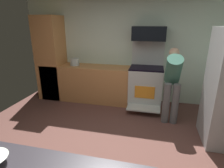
% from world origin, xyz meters
% --- Properties ---
extents(ground_plane, '(5.20, 4.80, 0.02)m').
position_xyz_m(ground_plane, '(0.00, 0.00, -0.01)').
color(ground_plane, brown).
extents(wall_back, '(5.20, 0.12, 2.60)m').
position_xyz_m(wall_back, '(0.00, 2.34, 1.30)').
color(wall_back, silver).
rests_on(wall_back, ground).
extents(lower_cabinet_run, '(2.40, 0.60, 0.90)m').
position_xyz_m(lower_cabinet_run, '(-0.90, 1.98, 0.45)').
color(lower_cabinet_run, '#BD7D46').
rests_on(lower_cabinet_run, ground).
extents(cabinet_column, '(0.60, 0.60, 2.10)m').
position_xyz_m(cabinet_column, '(-1.90, 1.98, 1.05)').
color(cabinet_column, '#BD7D46').
rests_on(cabinet_column, ground).
extents(oven_range, '(0.76, 0.98, 1.54)m').
position_xyz_m(oven_range, '(0.55, 1.97, 0.51)').
color(oven_range, beige).
rests_on(oven_range, ground).
extents(microwave, '(0.74, 0.38, 0.31)m').
position_xyz_m(microwave, '(0.55, 2.06, 1.70)').
color(microwave, black).
rests_on(microwave, oven_range).
extents(person_cook, '(0.31, 0.58, 1.46)m').
position_xyz_m(person_cook, '(1.08, 1.35, 0.86)').
color(person_cook, '#5F5F5F').
rests_on(person_cook, ground).
extents(stock_pot, '(0.24, 0.24, 0.18)m').
position_xyz_m(stock_pot, '(-1.25, 1.98, 0.99)').
color(stock_pot, '#B5C1BC').
rests_on(stock_pot, lower_cabinet_run).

